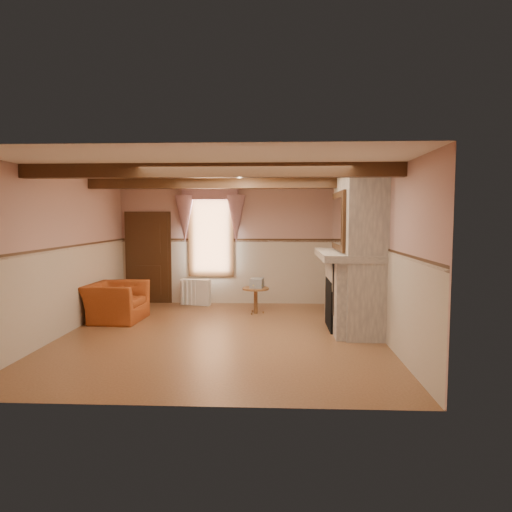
{
  "coord_description": "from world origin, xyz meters",
  "views": [
    {
      "loc": [
        0.96,
        -7.73,
        2.03
      ],
      "look_at": [
        0.57,
        0.8,
        1.31
      ],
      "focal_mm": 32.0,
      "sensor_mm": 36.0,
      "label": 1
    }
  ],
  "objects_px": {
    "armchair": "(116,302)",
    "mantel_clock": "(342,244)",
    "oil_lamp": "(344,242)",
    "bowl": "(347,249)",
    "radiator": "(196,292)",
    "side_table": "(256,300)"
  },
  "relations": [
    {
      "from": "side_table",
      "to": "oil_lamp",
      "type": "distance_m",
      "value": 2.29
    },
    {
      "from": "bowl",
      "to": "oil_lamp",
      "type": "distance_m",
      "value": 0.38
    },
    {
      "from": "armchair",
      "to": "mantel_clock",
      "type": "bearing_deg",
      "value": -83.1
    },
    {
      "from": "armchair",
      "to": "radiator",
      "type": "bearing_deg",
      "value": -34.18
    },
    {
      "from": "side_table",
      "to": "oil_lamp",
      "type": "relative_size",
      "value": 2.01
    },
    {
      "from": "armchair",
      "to": "side_table",
      "type": "height_order",
      "value": "armchair"
    },
    {
      "from": "radiator",
      "to": "oil_lamp",
      "type": "height_order",
      "value": "oil_lamp"
    },
    {
      "from": "bowl",
      "to": "mantel_clock",
      "type": "xyz_separation_m",
      "value": [
        0.0,
        0.61,
        0.06
      ]
    },
    {
      "from": "side_table",
      "to": "oil_lamp",
      "type": "bearing_deg",
      "value": -24.07
    },
    {
      "from": "radiator",
      "to": "mantel_clock",
      "type": "relative_size",
      "value": 2.92
    },
    {
      "from": "armchair",
      "to": "bowl",
      "type": "height_order",
      "value": "bowl"
    },
    {
      "from": "side_table",
      "to": "bowl",
      "type": "height_order",
      "value": "bowl"
    },
    {
      "from": "armchair",
      "to": "radiator",
      "type": "distance_m",
      "value": 2.11
    },
    {
      "from": "armchair",
      "to": "mantel_clock",
      "type": "xyz_separation_m",
      "value": [
        4.46,
        0.28,
        1.15
      ]
    },
    {
      "from": "side_table",
      "to": "mantel_clock",
      "type": "distance_m",
      "value": 2.2
    },
    {
      "from": "armchair",
      "to": "oil_lamp",
      "type": "height_order",
      "value": "oil_lamp"
    },
    {
      "from": "armchair",
      "to": "mantel_clock",
      "type": "distance_m",
      "value": 4.61
    },
    {
      "from": "radiator",
      "to": "oil_lamp",
      "type": "distance_m",
      "value": 3.79
    },
    {
      "from": "radiator",
      "to": "side_table",
      "type": "bearing_deg",
      "value": -19.6
    },
    {
      "from": "armchair",
      "to": "oil_lamp",
      "type": "xyz_separation_m",
      "value": [
        4.46,
        0.04,
        1.19
      ]
    },
    {
      "from": "bowl",
      "to": "armchair",
      "type": "bearing_deg",
      "value": 175.69
    },
    {
      "from": "side_table",
      "to": "radiator",
      "type": "distance_m",
      "value": 1.68
    }
  ]
}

